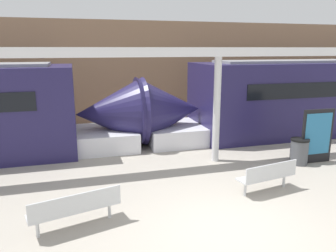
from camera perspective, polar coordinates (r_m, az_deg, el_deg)
The scene contains 8 objects.
ground_plane at distance 7.28m, azimuth 9.62°, elevation -17.23°, with size 60.00×60.00×0.00m, color #A8A093.
station_wall at distance 16.51m, azimuth -6.06°, elevation 9.18°, with size 56.00×0.20×5.00m, color #937051.
bench_near at distance 8.97m, azimuth 17.04°, elevation -8.13°, with size 1.70×0.73×0.82m.
bench_far at distance 7.22m, azimuth -15.80°, elevation -13.44°, with size 1.94×0.91×0.82m.
trash_bin at distance 11.48m, azimuth 21.87°, elevation -4.12°, with size 0.59×0.59×0.85m.
poster_board at distance 11.71m, azimuth 24.53°, elevation -1.60°, with size 1.14×0.07×1.79m.
support_column_near at distance 10.77m, azimuth 8.47°, elevation 2.70°, with size 0.23×0.23×3.44m, color silver.
canopy_beam at distance 10.59m, azimuth 8.82°, elevation 12.64°, with size 28.00×0.60×0.28m, color silver.
Camera 1 is at (-2.80, -5.63, 3.69)m, focal length 35.00 mm.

